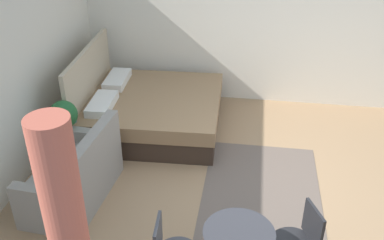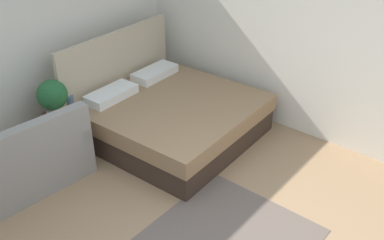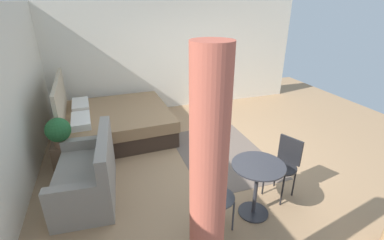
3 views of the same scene
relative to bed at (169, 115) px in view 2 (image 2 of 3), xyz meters
The scene contains 6 objects.
wall_right 2.37m from the bed, 53.80° to the right, with size 0.12×6.25×2.58m, color silver.
bed is the anchor object (origin of this frame).
couch 1.92m from the bed, 165.09° to the left, with size 1.44×0.87×0.92m.
nightstand 1.35m from the bed, 140.84° to the left, with size 0.42×0.39×0.50m.
potted_plant 1.51m from the bed, 142.64° to the left, with size 0.38×0.38×0.47m.
vase 1.30m from the bed, 137.13° to the left, with size 0.10×0.10×0.18m.
Camera 2 is at (-2.25, -1.74, 3.21)m, focal length 40.53 mm.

